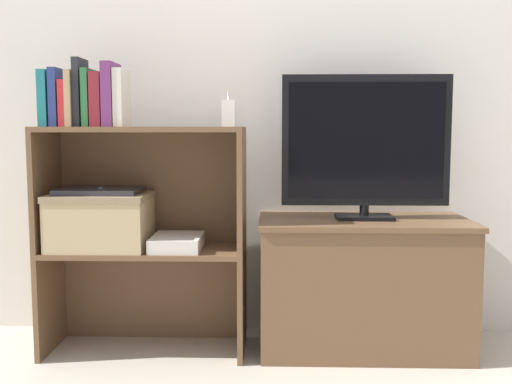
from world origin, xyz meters
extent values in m
plane|color=#BCB2A3|center=(0.00, 0.00, 0.00)|extent=(16.00, 16.00, 0.00)
cube|color=silver|center=(0.00, 0.44, 1.20)|extent=(10.00, 0.05, 2.40)
cube|color=brown|center=(0.42, 0.20, 0.25)|extent=(0.80, 0.41, 0.50)
cube|color=brown|center=(0.42, 0.20, 0.51)|extent=(0.82, 0.43, 0.02)
cube|color=black|center=(0.42, 0.20, 0.53)|extent=(0.22, 0.14, 0.01)
cylinder|color=black|center=(0.42, 0.20, 0.56)|extent=(0.04, 0.04, 0.04)
cube|color=black|center=(0.42, 0.20, 0.83)|extent=(0.65, 0.03, 0.50)
cube|color=black|center=(0.42, 0.19, 0.83)|extent=(0.60, 0.00, 0.44)
cube|color=brown|center=(-0.81, 0.16, 0.21)|extent=(0.02, 0.32, 0.41)
cube|color=brown|center=(-0.05, 0.16, 0.21)|extent=(0.02, 0.32, 0.41)
cube|color=brown|center=(-0.43, 0.31, 0.21)|extent=(0.74, 0.02, 0.41)
cube|color=brown|center=(-0.43, 0.16, 0.40)|extent=(0.74, 0.32, 0.02)
cube|color=brown|center=(-0.81, 0.16, 0.65)|extent=(0.02, 0.32, 0.47)
cube|color=brown|center=(-0.05, 0.16, 0.65)|extent=(0.02, 0.32, 0.47)
cube|color=brown|center=(-0.43, 0.31, 0.65)|extent=(0.74, 0.02, 0.47)
cube|color=brown|center=(-0.43, 0.16, 0.87)|extent=(0.74, 0.32, 0.02)
cube|color=#1E7075|center=(-0.78, 0.10, 0.99)|extent=(0.03, 0.12, 0.21)
cube|color=navy|center=(-0.74, 0.10, 0.99)|extent=(0.03, 0.12, 0.22)
cube|color=#B22328|center=(-0.71, 0.10, 0.97)|extent=(0.03, 0.13, 0.17)
cube|color=tan|center=(-0.68, 0.10, 0.99)|extent=(0.02, 0.15, 0.21)
cube|color=#232328|center=(-0.65, 0.10, 1.01)|extent=(0.03, 0.13, 0.25)
cube|color=#286638|center=(-0.62, 0.10, 0.99)|extent=(0.02, 0.14, 0.21)
cube|color=maroon|center=(-0.58, 0.10, 0.98)|extent=(0.04, 0.14, 0.20)
cube|color=#6B2D66|center=(-0.54, 0.10, 1.00)|extent=(0.04, 0.15, 0.24)
cube|color=silver|center=(-0.50, 0.10, 0.99)|extent=(0.03, 0.15, 0.21)
cube|color=white|center=(-0.10, 0.16, 0.93)|extent=(0.05, 0.03, 0.10)
cylinder|color=silver|center=(-0.10, 0.16, 1.00)|extent=(0.01, 0.01, 0.03)
cube|color=tan|center=(-0.60, 0.15, 0.52)|extent=(0.37, 0.28, 0.21)
cube|color=#917E5B|center=(-0.60, 0.15, 0.62)|extent=(0.38, 0.29, 0.02)
cube|color=#2D2D33|center=(-0.60, 0.15, 0.64)|extent=(0.31, 0.23, 0.02)
cylinder|color=#99999E|center=(-0.60, 0.15, 0.65)|extent=(0.02, 0.02, 0.00)
cube|color=silver|center=(-0.30, 0.13, 0.44)|extent=(0.19, 0.24, 0.05)
camera|label=1|loc=(0.07, -2.13, 0.87)|focal=42.00mm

